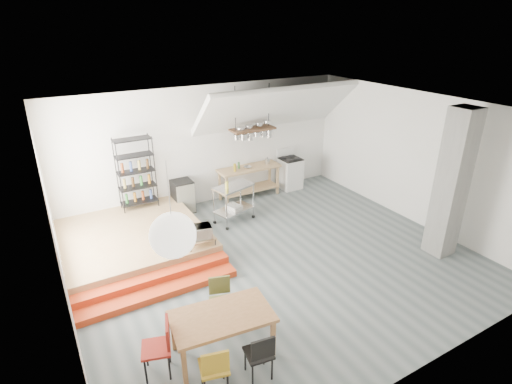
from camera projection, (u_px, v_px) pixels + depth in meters
floor at (276, 260)px, 8.53m from camera, size 8.00×8.00×0.00m
wall_back at (207, 146)px, 10.68m from camera, size 8.00×0.04×3.20m
wall_left at (56, 243)px, 6.07m from camera, size 0.04×7.00×3.20m
wall_right at (415, 159)px, 9.72m from camera, size 0.04×7.00×3.20m
ceiling at (279, 110)px, 7.26m from camera, size 8.00×7.00×0.02m
slope_ceiling at (276, 108)px, 10.64m from camera, size 4.40×1.44×1.32m
window_pane at (47, 196)px, 7.19m from camera, size 0.02×2.50×2.20m
platform at (133, 240)px, 8.90m from camera, size 3.00×3.00×0.40m
step_lower at (161, 292)px, 7.41m from camera, size 3.00×0.35×0.13m
step_upper at (155, 280)px, 7.66m from camera, size 3.00×0.35×0.27m
concrete_column at (452, 184)px, 8.21m from camera, size 0.50×0.50×3.20m
kitchen_counter at (249, 177)px, 11.29m from camera, size 1.80×0.60×0.91m
stove at (290, 173)px, 11.99m from camera, size 0.60×0.60×1.18m
pot_rack at (254, 132)px, 10.58m from camera, size 1.20×0.50×1.43m
wire_shelving at (136, 172)px, 9.63m from camera, size 0.88×0.38×1.80m
microwave_shelf at (200, 238)px, 8.27m from camera, size 0.60×0.40×0.16m
paper_lantern at (173, 235)px, 5.08m from camera, size 0.60×0.60×0.60m
dining_table at (222, 319)px, 5.92m from camera, size 1.59×1.01×0.71m
chair_mustard at (215, 367)px, 5.28m from camera, size 0.47×0.47×0.84m
chair_black at (260, 353)px, 5.53m from camera, size 0.42×0.42×0.80m
chair_olive at (220, 297)px, 6.62m from camera, size 0.47×0.47×0.82m
chair_red at (161, 343)px, 5.62m from camera, size 0.51×0.51×0.89m
rolling_cart at (234, 198)px, 9.92m from camera, size 1.08×0.78×0.96m
mini_fridge at (183, 196)px, 10.50m from camera, size 0.51×0.51×0.87m
microwave at (199, 232)px, 8.21m from camera, size 0.53×0.40×0.27m
bowl at (247, 167)px, 11.09m from camera, size 0.23×0.23×0.05m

